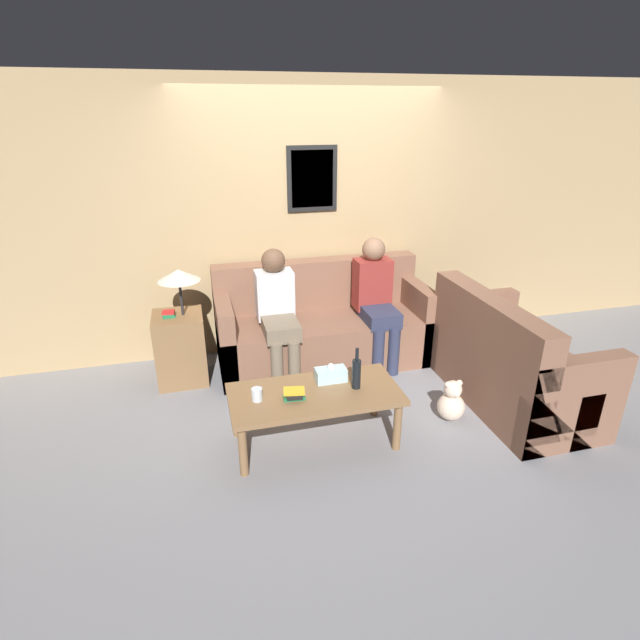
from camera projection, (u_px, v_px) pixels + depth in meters
The scene contains 13 objects.
ground_plane at pixel (336, 382), 4.57m from camera, with size 16.00×16.00×0.00m, color gray.
wall_back at pixel (311, 220), 4.86m from camera, with size 9.00×0.08×2.60m.
couch_main at pixel (322, 328), 4.86m from camera, with size 2.02×0.80×0.95m.
couch_side at pixel (510, 365), 4.15m from camera, with size 0.80×1.49×0.95m.
coffee_table at pixel (315, 399), 3.61m from camera, with size 1.23×0.58×0.43m.
side_table_with_lamp at pixel (180, 341), 4.46m from camera, with size 0.45×0.43×1.06m.
wine_bottle at pixel (356, 373), 3.59m from camera, with size 0.06×0.06×0.32m.
drinking_glass at pixel (257, 394), 3.47m from camera, with size 0.08×0.08×0.09m.
book_stack at pixel (294, 394), 3.49m from camera, with size 0.16×0.13×0.07m.
tissue_box at pixel (331, 374), 3.71m from camera, with size 0.23×0.12×0.15m.
person_left at pixel (277, 309), 4.48m from camera, with size 0.34×0.63×1.17m.
person_right at pixel (376, 297), 4.71m from camera, with size 0.34×0.59×1.21m.
teddy_bear at pixel (451, 403), 3.97m from camera, with size 0.22×0.22×0.35m.
Camera 1 is at (-1.15, -3.81, 2.32)m, focal length 28.00 mm.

